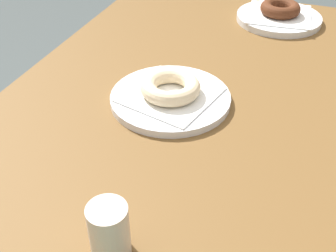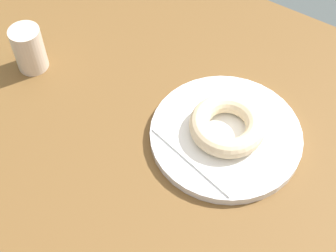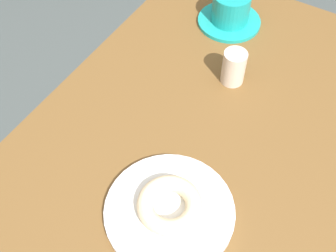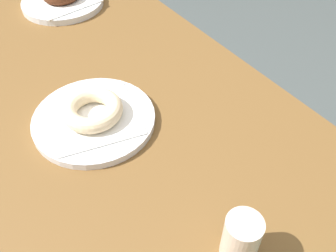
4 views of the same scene
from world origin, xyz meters
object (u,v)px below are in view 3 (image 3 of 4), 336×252
Objects in this scene: plate_sugar_ring at (169,211)px; sugar_jar at (234,67)px; donut_sugar_ring at (170,205)px; coffee_cup at (231,11)px.

plate_sugar_ring is 0.34m from sugar_jar.
coffee_cup is at bearing -165.14° from donut_sugar_ring.
coffee_cup is at bearing -165.14° from plate_sugar_ring.
plate_sugar_ring is 1.47× the size of coffee_cup.
sugar_jar is (-0.33, -0.04, 0.01)m from donut_sugar_ring.
donut_sugar_ring is 0.33m from sugar_jar.
donut_sugar_ring is at bearing -26.57° from plate_sugar_ring.
sugar_jar reaches higher than donut_sugar_ring.
coffee_cup reaches higher than donut_sugar_ring.
donut_sugar_ring is 1.43× the size of sugar_jar.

